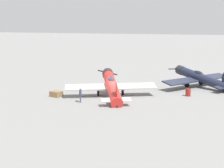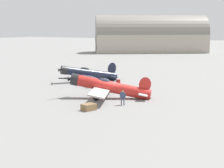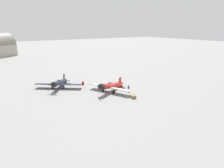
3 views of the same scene
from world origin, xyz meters
name	(u,v)px [view 1 (image 1 of 3)]	position (x,y,z in m)	size (l,w,h in m)	color
ground_plane	(112,98)	(0.00, 0.00, 0.00)	(400.00, 400.00, 0.00)	gray
airplane_foreground	(112,86)	(-0.48, -0.22, 1.46)	(10.18, 11.28, 3.31)	red
airplane_mid_apron	(200,78)	(-10.59, 9.95, 1.36)	(11.08, 9.71, 3.13)	#1E2338
ground_crew_mechanic	(80,94)	(3.13, -2.89, 1.04)	(0.65, 0.35, 1.72)	#384766
equipment_crate	(56,94)	(1.26, -7.02, 0.35)	(1.45, 1.66, 0.70)	olive
fuel_drum	(188,92)	(-4.16, 8.85, 0.47)	(0.68, 0.68, 0.94)	maroon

